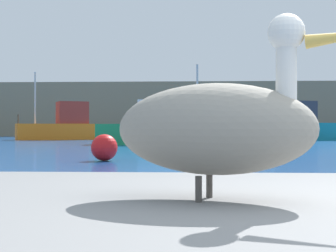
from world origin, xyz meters
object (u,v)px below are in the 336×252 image
Objects in this scene: pelican at (217,126)px; fishing_boat_teal at (303,126)px; fishing_boat_green at (160,128)px; fishing_boat_orange at (65,126)px; mooring_buoy at (104,148)px.

fishing_boat_teal is at bearing 96.45° from pelican.
fishing_boat_green is at bearing 16.43° from fishing_boat_teal.
mooring_buoy is at bearing 82.88° from fishing_boat_orange.
fishing_boat_green is 9.68× the size of mooring_buoy.
fishing_boat_teal is at bearing 66.82° from mooring_buoy.
pelican is 0.19× the size of fishing_boat_teal.
pelican is at bearing -91.97° from fishing_boat_green.
pelican is at bearing 81.59° from fishing_boat_orange.
pelican is 12.61m from mooring_buoy.
fishing_boat_green is at bearing 112.75° from pelican.
fishing_boat_green is 14.82m from mooring_buoy.
fishing_boat_green reaches higher than mooring_buoy.
fishing_boat_orange is at bearing 119.36° from fishing_boat_green.
fishing_boat_green reaches higher than fishing_boat_teal.
pelican is 27.20m from fishing_boat_green.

